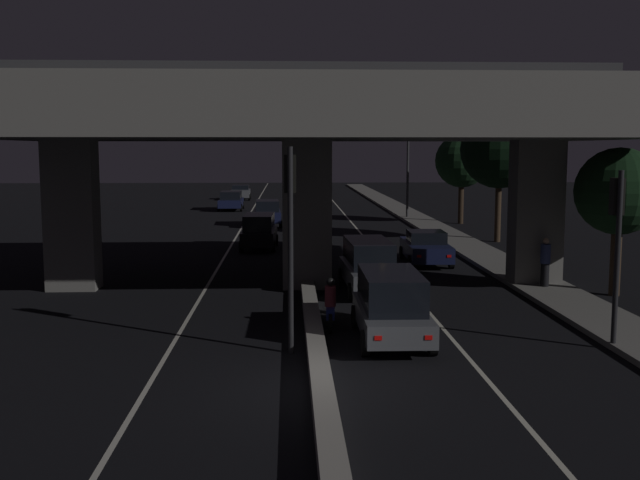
{
  "coord_description": "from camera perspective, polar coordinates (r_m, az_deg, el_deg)",
  "views": [
    {
      "loc": [
        -0.68,
        -15.68,
        5.16
      ],
      "look_at": [
        0.71,
        17.21,
        1.15
      ],
      "focal_mm": 42.0,
      "sensor_mm": 36.0,
      "label": 1
    }
  ],
  "objects": [
    {
      "name": "ground_plane",
      "position": [
        16.52,
        0.06,
        -11.26
      ],
      "size": [
        200.0,
        200.0,
        0.0
      ],
      "primitive_type": "plane",
      "color": "black"
    },
    {
      "name": "lane_line_left_inner",
      "position": [
        51.03,
        -5.89,
        1.11
      ],
      "size": [
        0.12,
        126.0,
        0.0
      ],
      "primitive_type": "cube",
      "color": "beige",
      "rests_on": "ground_plane"
    },
    {
      "name": "lane_line_right_inner",
      "position": [
        51.13,
        2.59,
        1.15
      ],
      "size": [
        0.12,
        126.0,
        0.0
      ],
      "primitive_type": "cube",
      "color": "beige",
      "rests_on": "ground_plane"
    },
    {
      "name": "median_divider",
      "position": [
        50.92,
        -1.65,
        1.34
      ],
      "size": [
        0.47,
        126.0,
        0.38
      ],
      "primitive_type": "cube",
      "color": "gray",
      "rests_on": "ground_plane"
    },
    {
      "name": "sidewalk_right",
      "position": [
        44.96,
        9.65,
        0.37
      ],
      "size": [
        2.2,
        126.0,
        0.17
      ],
      "primitive_type": "cube",
      "color": "slate",
      "rests_on": "ground_plane"
    },
    {
      "name": "elevated_overpass",
      "position": [
        27.68,
        -1.03,
        9.18
      ],
      "size": [
        23.19,
        12.21,
        8.3
      ],
      "color": "slate",
      "rests_on": "ground_plane"
    },
    {
      "name": "traffic_light_left_of_median",
      "position": [
        18.73,
        -2.28,
        2.02
      ],
      "size": [
        0.3,
        0.49,
        5.22
      ],
      "color": "black",
      "rests_on": "ground_plane"
    },
    {
      "name": "traffic_light_right_of_median",
      "position": [
        20.57,
        21.68,
        0.89
      ],
      "size": [
        0.3,
        0.49,
        4.63
      ],
      "color": "black",
      "rests_on": "ground_plane"
    },
    {
      "name": "street_lamp",
      "position": [
        55.58,
        6.39,
        6.06
      ],
      "size": [
        2.18,
        0.32,
        7.26
      ],
      "color": "#2D2D30",
      "rests_on": "ground_plane"
    },
    {
      "name": "car_grey_lead",
      "position": [
        20.34,
        5.44,
        -4.92
      ],
      "size": [
        1.92,
        4.53,
        1.86
      ],
      "rotation": [
        0.0,
        0.0,
        1.56
      ],
      "color": "#515459",
      "rests_on": "ground_plane"
    },
    {
      "name": "car_grey_second",
      "position": [
        27.28,
        3.71,
        -1.88
      ],
      "size": [
        1.96,
        4.87,
        1.87
      ],
      "rotation": [
        0.0,
        0.0,
        1.6
      ],
      "color": "#515459",
      "rests_on": "ground_plane"
    },
    {
      "name": "car_dark_blue_third",
      "position": [
        34.15,
        8.06,
        -0.55
      ],
      "size": [
        2.08,
        4.73,
        1.49
      ],
      "rotation": [
        0.0,
        0.0,
        1.54
      ],
      "color": "#141938",
      "rests_on": "ground_plane"
    },
    {
      "name": "car_black_lead_oncoming",
      "position": [
        38.89,
        -4.65,
        0.71
      ],
      "size": [
        1.92,
        4.27,
        1.81
      ],
      "rotation": [
        0.0,
        0.0,
        -1.6
      ],
      "color": "black",
      "rests_on": "ground_plane"
    },
    {
      "name": "car_dark_blue_second_oncoming",
      "position": [
        50.64,
        -4.04,
        2.11
      ],
      "size": [
        2.04,
        4.51,
        1.73
      ],
      "rotation": [
        0.0,
        0.0,
        -1.53
      ],
      "color": "#141938",
      "rests_on": "ground_plane"
    },
    {
      "name": "car_dark_blue_third_oncoming",
      "position": [
        63.92,
        -6.79,
        3.02
      ],
      "size": [
        2.07,
        4.58,
        1.6
      ],
      "rotation": [
        0.0,
        0.0,
        -1.57
      ],
      "color": "#141938",
      "rests_on": "ground_plane"
    },
    {
      "name": "car_grey_fourth_oncoming",
      "position": [
        76.98,
        -6.07,
        3.64
      ],
      "size": [
        2.09,
        4.05,
        1.49
      ],
      "rotation": [
        0.0,
        0.0,
        -1.55
      ],
      "color": "#515459",
      "rests_on": "ground_plane"
    },
    {
      "name": "motorcycle_blue_filtering_near",
      "position": [
        21.63,
        0.79,
        -5.13
      ],
      "size": [
        0.34,
        1.72,
        1.49
      ],
      "rotation": [
        0.0,
        0.0,
        1.52
      ],
      "color": "black",
      "rests_on": "ground_plane"
    },
    {
      "name": "motorcycle_black_filtering_mid",
      "position": [
        30.3,
        -0.02,
        -1.66
      ],
      "size": [
        0.33,
        2.02,
        1.48
      ],
      "rotation": [
        0.0,
        0.0,
        1.62
      ],
      "color": "black",
      "rests_on": "ground_plane"
    },
    {
      "name": "motorcycle_red_filtering_far",
      "position": [
        35.47,
        -0.26,
        -0.47
      ],
      "size": [
        0.34,
        1.92,
        1.36
      ],
      "rotation": [
        0.0,
        0.0,
        1.51
      ],
      "color": "black",
      "rests_on": "ground_plane"
    },
    {
      "name": "pedestrian_on_sidewalk",
      "position": [
        28.49,
        16.78,
        -1.62
      ],
      "size": [
        0.36,
        0.36,
        1.78
      ],
      "color": "black",
      "rests_on": "sidewalk_right"
    },
    {
      "name": "roadside_tree_kerbside_near",
      "position": [
        28.12,
        21.81,
        3.41
      ],
      "size": [
        3.05,
        3.05,
        5.22
      ],
      "color": "#38281C",
      "rests_on": "ground_plane"
    },
    {
      "name": "roadside_tree_kerbside_mid",
      "position": [
        42.68,
        13.53,
        6.72
      ],
      "size": [
        4.33,
        4.33,
        7.32
      ],
      "color": "#38281C",
      "rests_on": "ground_plane"
    },
    {
      "name": "roadside_tree_kerbside_far",
      "position": [
        52.68,
        10.76,
        5.93
      ],
      "size": [
        3.67,
        3.67,
        6.19
      ],
      "color": "#2D2116",
      "rests_on": "ground_plane"
    }
  ]
}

